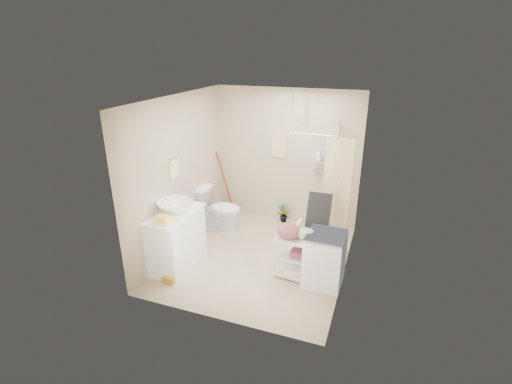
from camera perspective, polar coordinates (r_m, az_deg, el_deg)
floor at (r=6.31m, az=0.40°, el=-9.96°), size 3.20×3.20×0.00m
ceiling at (r=5.41m, az=0.48°, el=14.17°), size 2.80×3.20×0.04m
wall_back at (r=7.18m, az=4.74°, el=5.38°), size 2.80×0.04×2.60m
wall_front at (r=4.38m, az=-6.63°, el=-5.73°), size 2.80×0.04×2.60m
wall_left at (r=6.31m, az=-11.64°, el=2.67°), size 0.04×3.20×2.60m
wall_right at (r=5.46m, az=14.42°, el=-0.62°), size 0.04×3.20×2.60m
vanity at (r=6.03m, az=-12.21°, el=-7.08°), size 0.59×1.04×0.91m
sink at (r=5.80m, az=-12.39°, el=-2.23°), size 0.67×0.67×0.19m
counter_basket at (r=5.51m, az=-14.02°, el=-4.18°), size 0.21×0.16×0.11m
floor_basket at (r=5.82m, az=-13.01°, el=-12.68°), size 0.31×0.25×0.15m
toilet at (r=7.04m, az=-5.65°, el=-2.62°), size 0.84×0.49×0.85m
mop at (r=7.72m, az=-5.01°, el=1.56°), size 0.15×0.15×1.32m
potted_plant_a at (r=7.43m, az=4.08°, el=-3.24°), size 0.23×0.21×0.37m
potted_plant_b at (r=7.42m, az=4.44°, el=-3.57°), size 0.19×0.16×0.30m
hanging_towel at (r=7.15m, az=3.58°, el=6.99°), size 0.28×0.03×0.42m
towel_ring at (r=6.09m, az=-12.56°, el=3.58°), size 0.04×0.22×0.34m
tp_holder at (r=6.54m, az=-10.73°, el=-2.04°), size 0.08×0.12×0.14m
shower at (r=6.58m, az=10.52°, el=1.24°), size 1.10×1.10×2.10m
shampoo_bottle_a at (r=6.93m, az=9.63°, el=5.62°), size 0.08×0.08×0.21m
shampoo_bottle_b at (r=6.92m, az=10.63°, el=5.30°), size 0.08×0.08×0.16m
washing_machine at (r=5.59m, az=10.50°, el=-10.06°), size 0.56×0.58×0.80m
laundry_rack at (r=5.66m, az=5.96°, el=-9.43°), size 0.60×0.39×0.79m
ironing_board at (r=5.78m, az=9.18°, el=-6.12°), size 0.38×0.23×1.28m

